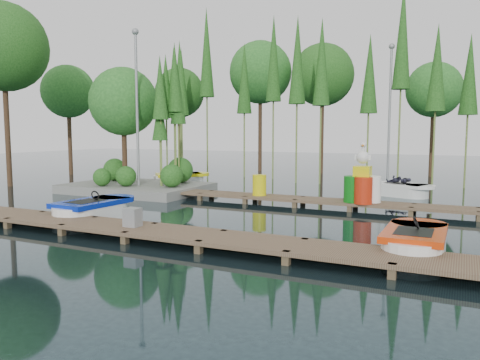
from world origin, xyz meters
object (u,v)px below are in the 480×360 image
at_px(boat_yellow_far, 180,179).
at_px(utility_cabinet, 132,217).
at_px(drum_cluster, 363,185).
at_px(boat_red, 415,243).
at_px(boat_blue, 93,211).
at_px(island, 134,123).
at_px(yellow_barrel, 259,185).

distance_m(boat_yellow_far, utility_cabinet, 12.19).
xyz_separation_m(boat_yellow_far, drum_cluster, (10.24, -3.99, 0.62)).
bearing_deg(boat_red, utility_cabinet, -168.57).
distance_m(boat_red, boat_yellow_far, 15.68).
bearing_deg(drum_cluster, boat_red, -67.54).
bearing_deg(boat_blue, utility_cabinet, -24.95).
relative_size(island, drum_cluster, 3.16).
bearing_deg(boat_red, boat_yellow_far, 143.07).
xyz_separation_m(yellow_barrel, drum_cluster, (4.02, -0.16, 0.22)).
bearing_deg(yellow_barrel, boat_red, -41.83).
bearing_deg(drum_cluster, island, 174.94).
height_order(boat_red, boat_yellow_far, boat_yellow_far).
relative_size(boat_yellow_far, yellow_barrel, 3.76).
relative_size(boat_red, yellow_barrel, 3.51).
bearing_deg(island, drum_cluster, -5.06).
distance_m(island, drum_cluster, 10.98).
xyz_separation_m(island, boat_blue, (3.29, -6.30, -2.89)).
distance_m(boat_blue, utility_cabinet, 3.14).
bearing_deg(boat_blue, yellow_barrel, 61.79).
xyz_separation_m(utility_cabinet, yellow_barrel, (0.63, 7.00, 0.16)).
distance_m(boat_red, yellow_barrel, 8.44).
xyz_separation_m(island, drum_cluster, (10.70, -0.95, -2.26)).
height_order(boat_blue, drum_cluster, drum_cluster).
height_order(boat_red, yellow_barrel, yellow_barrel).
xyz_separation_m(island, utility_cabinet, (6.05, -7.79, -2.64)).
height_order(boat_blue, utility_cabinet, boat_blue).
bearing_deg(drum_cluster, boat_yellow_far, 158.71).
distance_m(utility_cabinet, drum_cluster, 8.29).
bearing_deg(utility_cabinet, boat_blue, 151.69).
bearing_deg(yellow_barrel, drum_cluster, -2.24).
bearing_deg(yellow_barrel, boat_blue, -121.57).
bearing_deg(utility_cabinet, boat_yellow_far, 117.28).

